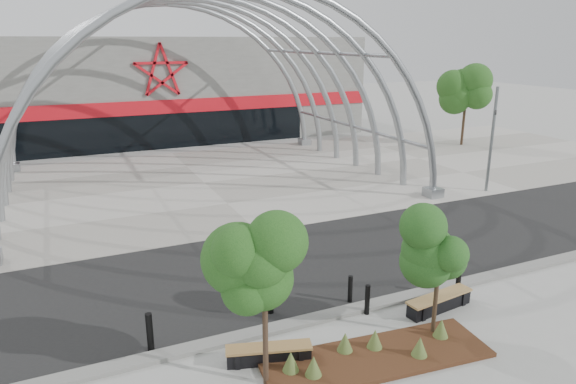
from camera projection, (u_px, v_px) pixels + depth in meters
name	position (u px, v px, depth m)	size (l,w,h in m)	color
ground	(343.00, 309.00, 15.48)	(140.00, 140.00, 0.00)	#9E9E99
road	(294.00, 264.00, 18.54)	(140.00, 7.00, 0.02)	black
forecourt	(204.00, 183.00, 29.01)	(60.00, 17.00, 0.04)	gray
kerb	(347.00, 311.00, 15.25)	(60.00, 0.50, 0.12)	slate
arena_building	(145.00, 86.00, 43.55)	(34.00, 15.24, 8.00)	slate
vault_canopy	(204.00, 183.00, 29.01)	(20.80, 15.80, 20.36)	#8F9599
planting_bed	(373.00, 354.00, 13.01)	(6.06, 2.39, 0.63)	#34180E
signal_pole	(492.00, 138.00, 26.61)	(0.22, 0.78, 5.53)	slate
street_tree_0	(264.00, 271.00, 11.29)	(1.78, 1.78, 4.06)	black
street_tree_1	(440.00, 251.00, 13.43)	(1.46, 1.46, 3.45)	black
bench_0	(269.00, 354.00, 12.87)	(2.21, 1.07, 0.45)	black
bench_1	(439.00, 303.00, 15.37)	(2.36, 0.80, 0.49)	black
bollard_0	(150.00, 332.00, 13.25)	(0.17, 0.17, 1.08)	black
bollard_1	(270.00, 296.00, 15.08)	(0.18, 0.18, 1.15)	black
bollard_2	(367.00, 300.00, 15.07)	(0.15, 0.15, 0.93)	black
bollard_3	(350.00, 289.00, 15.75)	(0.14, 0.14, 0.89)	black
bollard_4	(458.00, 282.00, 16.14)	(0.16, 0.16, 0.98)	black
bg_tree_1	(467.00, 89.00, 38.28)	(2.70, 2.70, 5.91)	black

